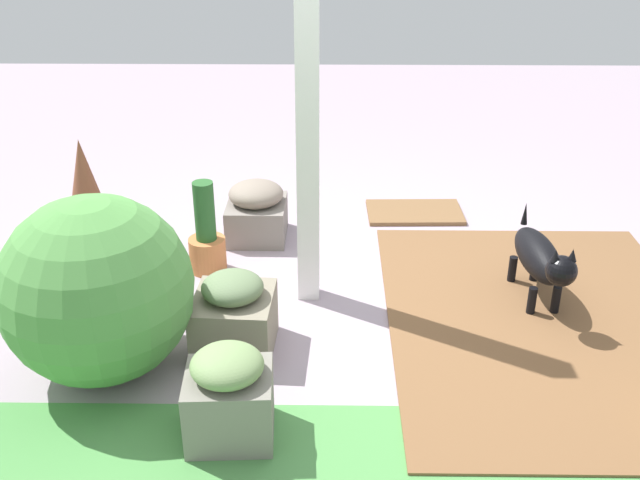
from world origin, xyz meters
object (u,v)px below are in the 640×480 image
porch_pillar (308,116)px  terracotta_pot_tall (207,240)px  round_shrub (97,290)px  stone_planter_mid (234,315)px  stone_planter_far (229,395)px  stone_planter_nearest (257,211)px  doormat (415,212)px  terracotta_pot_broad (111,228)px  terracotta_pot_spiky (85,189)px  dog (541,259)px

porch_pillar → terracotta_pot_tall: 1.17m
round_shrub → stone_planter_mid: bearing=-161.8°
stone_planter_far → terracotta_pot_tall: size_ratio=0.76×
porch_pillar → stone_planter_mid: 1.15m
stone_planter_nearest → doormat: size_ratio=0.63×
terracotta_pot_tall → round_shrub: bearing=71.5°
terracotta_pot_broad → doormat: (-2.02, -0.91, -0.30)m
stone_planter_mid → terracotta_pot_tall: 0.92m
terracotta_pot_broad → terracotta_pot_spiky: (0.33, -0.59, 0.02)m
terracotta_pot_broad → terracotta_pot_spiky: bearing=-60.3°
terracotta_pot_broad → dog: size_ratio=0.66×
stone_planter_far → terracotta_pot_spiky: (1.27, -2.13, 0.11)m
terracotta_pot_spiky → doormat: 2.40m
terracotta_pot_tall → stone_planter_nearest: bearing=-119.5°
porch_pillar → terracotta_pot_spiky: bearing=-28.6°
stone_planter_nearest → stone_planter_mid: stone_planter_mid is taller
porch_pillar → terracotta_pot_spiky: (1.59, -0.87, -0.80)m
stone_planter_nearest → dog: bearing=153.5°
stone_planter_nearest → terracotta_pot_spiky: bearing=-3.5°
porch_pillar → terracotta_pot_broad: porch_pillar is taller
terracotta_pot_tall → dog: terracotta_pot_tall is taller
terracotta_pot_spiky → dog: terracotta_pot_spiky is taller
stone_planter_nearest → dog: dog is taller
porch_pillar → dog: 1.60m
porch_pillar → stone_planter_mid: porch_pillar is taller
terracotta_pot_tall → doormat: (-1.43, -0.89, -0.20)m
porch_pillar → terracotta_pot_tall: (0.66, -0.31, -0.92)m
porch_pillar → stone_planter_far: (0.32, 1.27, -0.91)m
terracotta_pot_tall → stone_planter_mid: bearing=107.6°
stone_planter_nearest → dog: 1.95m
round_shrub → stone_planter_nearest: bearing=-112.1°
stone_planter_mid → dog: (-1.75, -0.49, 0.09)m
dog → round_shrub: bearing=16.4°
stone_planter_nearest → terracotta_pot_tall: (0.28, 0.49, 0.02)m
stone_planter_far → round_shrub: bearing=-34.8°
porch_pillar → stone_planter_nearest: size_ratio=5.11×
stone_planter_far → terracotta_pot_broad: terracotta_pot_broad is taller
round_shrub → doormat: size_ratio=1.36×
terracotta_pot_broad → doormat: terracotta_pot_broad is taller
stone_planter_nearest → stone_planter_far: bearing=91.7°
dog → terracotta_pot_tall: bearing=-10.7°
stone_planter_mid → doormat: (-1.15, -1.76, -0.19)m
terracotta_pot_spiky → doormat: (-2.36, -0.33, -0.32)m
terracotta_pot_broad → dog: bearing=172.2°
porch_pillar → dog: (-1.36, 0.08, -0.83)m
stone_planter_mid → round_shrub: 0.73m
porch_pillar → terracotta_pot_spiky: porch_pillar is taller
stone_planter_nearest → terracotta_pot_broad: (0.87, 0.51, 0.11)m
dog → terracotta_pot_broad: bearing=-7.8°
terracotta_pot_spiky → stone_planter_mid: bearing=130.0°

